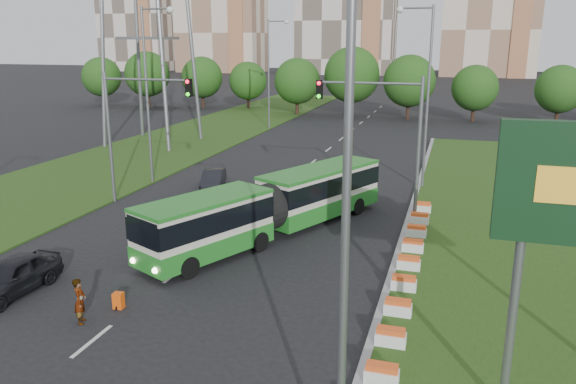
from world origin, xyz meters
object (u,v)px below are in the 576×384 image
(traffic_mast_median, at_px, (389,126))
(shopping_trolley, at_px, (118,301))
(car_left_far, at_px, (213,179))
(pedestrian, at_px, (80,301))
(traffic_mast_left, at_px, (131,118))
(car_left_near, at_px, (11,276))
(articulated_bus, at_px, (268,205))

(traffic_mast_median, bearing_deg, shopping_trolley, -121.24)
(car_left_far, distance_m, pedestrian, 19.09)
(traffic_mast_left, bearing_deg, traffic_mast_median, 3.77)
(shopping_trolley, bearing_deg, car_left_far, 98.61)
(traffic_mast_median, xyz_separation_m, pedestrian, (-8.91, -14.99, -4.50))
(traffic_mast_median, height_order, traffic_mast_left, same)
(car_left_far, bearing_deg, car_left_near, -108.82)
(car_left_near, relative_size, pedestrian, 2.58)
(shopping_trolley, bearing_deg, articulated_bus, 70.10)
(shopping_trolley, bearing_deg, traffic_mast_left, 114.56)
(articulated_bus, xyz_separation_m, car_left_near, (-7.51, -9.72, -0.83))
(traffic_mast_left, xyz_separation_m, articulated_bus, (9.62, -3.02, -3.77))
(pedestrian, xyz_separation_m, shopping_trolley, (0.64, 1.36, -0.54))
(traffic_mast_median, bearing_deg, traffic_mast_left, -176.23)
(traffic_mast_median, height_order, pedestrian, traffic_mast_median)
(car_left_near, distance_m, shopping_trolley, 4.80)
(car_left_near, bearing_deg, articulated_bus, 54.52)
(pedestrian, bearing_deg, car_left_near, 48.43)
(traffic_mast_left, xyz_separation_m, car_left_near, (2.11, -12.74, -4.60))
(articulated_bus, bearing_deg, traffic_mast_left, -171.98)
(shopping_trolley, bearing_deg, pedestrian, -119.17)
(traffic_mast_median, xyz_separation_m, shopping_trolley, (-8.27, -13.63, -5.04))
(traffic_mast_median, distance_m, shopping_trolley, 16.72)
(traffic_mast_left, bearing_deg, articulated_bus, -17.43)
(car_left_far, bearing_deg, shopping_trolley, -93.35)
(car_left_near, height_order, car_left_far, car_left_near)
(traffic_mast_left, bearing_deg, pedestrian, -65.94)
(car_left_near, relative_size, car_left_far, 1.14)
(articulated_bus, relative_size, pedestrian, 9.21)
(traffic_mast_left, height_order, car_left_far, traffic_mast_left)
(car_left_far, bearing_deg, traffic_mast_left, -137.72)
(pedestrian, height_order, shopping_trolley, pedestrian)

